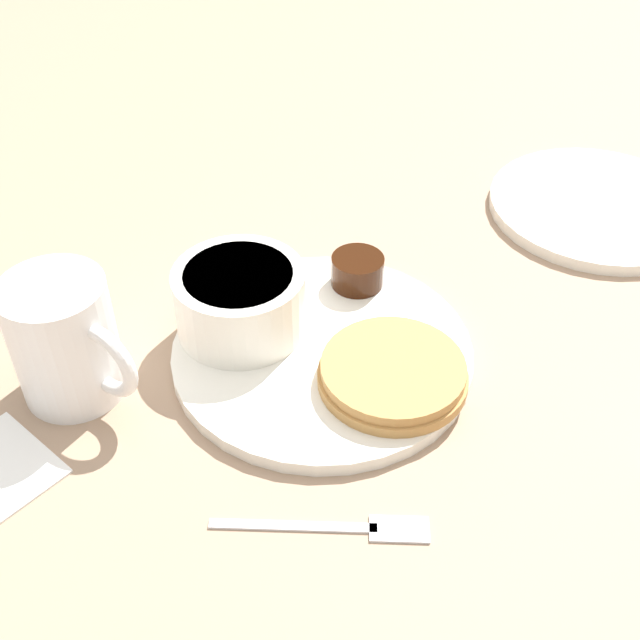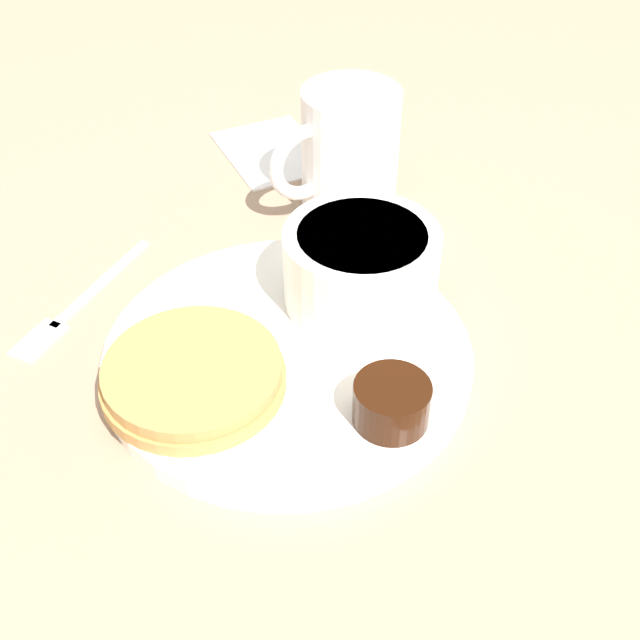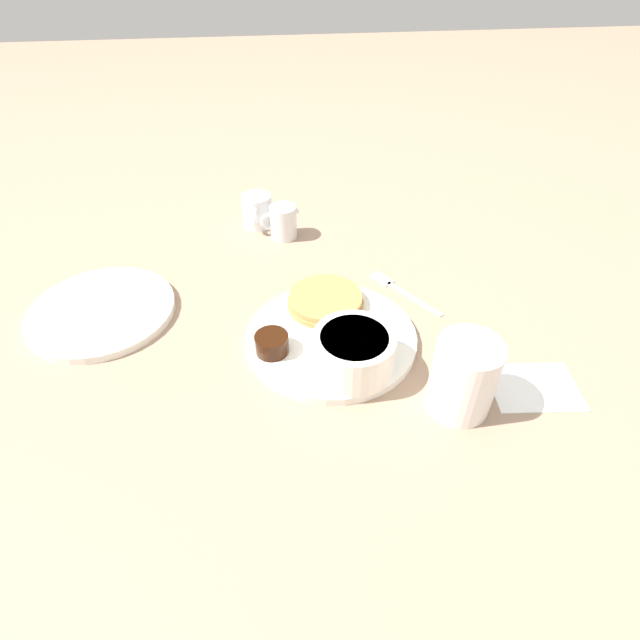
{
  "view_description": "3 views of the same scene",
  "coord_description": "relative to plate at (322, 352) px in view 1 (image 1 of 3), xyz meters",
  "views": [
    {
      "loc": [
        0.38,
        0.27,
        0.45
      ],
      "look_at": [
        -0.01,
        -0.01,
        0.03
      ],
      "focal_mm": 45.0,
      "sensor_mm": 36.0,
      "label": 1
    },
    {
      "loc": [
        -0.34,
        0.17,
        0.37
      ],
      "look_at": [
        -0.02,
        -0.01,
        0.04
      ],
      "focal_mm": 45.0,
      "sensor_mm": 36.0,
      "label": 2
    },
    {
      "loc": [
        -0.08,
        -0.51,
        0.48
      ],
      "look_at": [
        -0.02,
        -0.0,
        0.04
      ],
      "focal_mm": 28.0,
      "sensor_mm": 36.0,
      "label": 3
    }
  ],
  "objects": [
    {
      "name": "bowl",
      "position": [
        0.02,
        -0.07,
        0.04
      ],
      "size": [
        0.11,
        0.11,
        0.05
      ],
      "color": "white",
      "rests_on": "plate"
    },
    {
      "name": "plate",
      "position": [
        0.0,
        0.0,
        0.0
      ],
      "size": [
        0.24,
        0.24,
        0.01
      ],
      "color": "white",
      "rests_on": "ground_plane"
    },
    {
      "name": "far_plate",
      "position": [
        -0.34,
        0.1,
        0.0
      ],
      "size": [
        0.22,
        0.22,
        0.01
      ],
      "color": "white",
      "rests_on": "ground_plane"
    },
    {
      "name": "ground_plane",
      "position": [
        0.0,
        0.0,
        -0.01
      ],
      "size": [
        4.0,
        4.0,
        0.0
      ],
      "primitive_type": "plane",
      "color": "#9E7F66"
    },
    {
      "name": "pancake_stack",
      "position": [
        0.0,
        0.07,
        0.01
      ],
      "size": [
        0.11,
        0.11,
        0.02
      ],
      "color": "#B78447",
      "rests_on": "plate"
    },
    {
      "name": "coffee_mug",
      "position": [
        0.14,
        -0.13,
        0.04
      ],
      "size": [
        0.08,
        0.11,
        0.1
      ],
      "color": "white",
      "rests_on": "ground_plane"
    },
    {
      "name": "fork",
      "position": [
        0.12,
        0.11,
        -0.0
      ],
      "size": [
        0.09,
        0.13,
        0.0
      ],
      "color": "silver",
      "rests_on": "ground_plane"
    },
    {
      "name": "syrup_cup",
      "position": [
        -0.08,
        -0.02,
        0.02
      ],
      "size": [
        0.05,
        0.05,
        0.03
      ],
      "color": "black",
      "rests_on": "plate"
    },
    {
      "name": "butter_ramekin",
      "position": [
        0.01,
        -0.09,
        0.02
      ],
      "size": [
        0.05,
        0.05,
        0.05
      ],
      "color": "white",
      "rests_on": "plate"
    }
  ]
}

